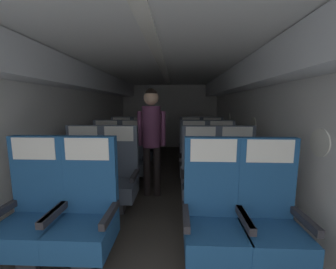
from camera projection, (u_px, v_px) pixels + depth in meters
ground at (163, 185)px, 3.72m from camera, size 3.37×7.00×0.02m
fuselage_shell at (164, 98)px, 3.73m from camera, size 3.25×6.65×2.12m
seat_a_left_window at (33, 212)px, 1.84m from camera, size 0.52×0.48×1.15m
seat_a_left_aisle at (86, 213)px, 1.82m from camera, size 0.52×0.48×1.15m
seat_a_right_aisle at (270, 219)px, 1.74m from camera, size 0.52×0.48×1.15m
seat_a_right_window at (213, 217)px, 1.77m from camera, size 0.52×0.48×1.15m
seat_b_left_window at (83, 176)px, 2.80m from camera, size 0.52×0.48×1.15m
seat_b_left_aisle at (119, 176)px, 2.78m from camera, size 0.52×0.48×1.15m
seat_b_right_aisle at (237, 177)px, 2.73m from camera, size 0.52×0.48×1.15m
seat_b_right_window at (200, 177)px, 2.74m from camera, size 0.52×0.48×1.15m
seat_c_left_window at (106, 157)px, 3.77m from camera, size 0.52×0.48×1.15m
seat_c_left_aisle at (133, 157)px, 3.76m from camera, size 0.52×0.48×1.15m
seat_c_right_aisle at (221, 159)px, 3.68m from camera, size 0.52×0.48×1.15m
seat_c_right_window at (194, 158)px, 3.69m from camera, size 0.52×0.48×1.15m
seat_d_left_window at (121, 146)px, 4.74m from camera, size 0.52×0.48×1.15m
seat_d_left_aisle at (142, 147)px, 4.72m from camera, size 0.52×0.48×1.15m
seat_d_right_aisle at (212, 147)px, 4.65m from camera, size 0.52×0.48×1.15m
seat_d_right_window at (191, 147)px, 4.66m from camera, size 0.52×0.48×1.15m
flight_attendant at (151, 131)px, 3.14m from camera, size 0.43×0.28×1.67m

